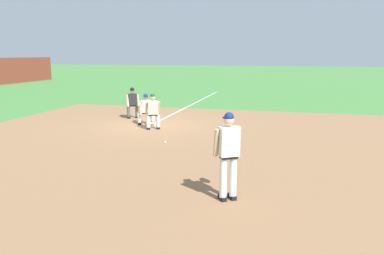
# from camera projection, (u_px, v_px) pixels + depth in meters

# --- Properties ---
(ground_plane) EXTENTS (160.00, 160.00, 0.00)m
(ground_plane) POSITION_uv_depth(u_px,v_px,m) (151.00, 125.00, 16.00)
(ground_plane) COLOR #47843D
(infield_dirt_patch) EXTENTS (18.00, 18.00, 0.01)m
(infield_dirt_patch) POSITION_uv_depth(u_px,v_px,m) (176.00, 150.00, 11.91)
(infield_dirt_patch) COLOR #936B47
(infield_dirt_patch) RESTS_ON ground
(foul_line_stripe) EXTENTS (14.60, 0.10, 0.00)m
(foul_line_stripe) POSITION_uv_depth(u_px,v_px,m) (194.00, 103.00, 22.92)
(foul_line_stripe) COLOR white
(foul_line_stripe) RESTS_ON ground
(first_base_bag) EXTENTS (0.38, 0.38, 0.09)m
(first_base_bag) POSITION_uv_depth(u_px,v_px,m) (151.00, 124.00, 15.99)
(first_base_bag) COLOR white
(first_base_bag) RESTS_ON ground
(baseball) EXTENTS (0.07, 0.07, 0.07)m
(baseball) POSITION_uv_depth(u_px,v_px,m) (165.00, 142.00, 12.76)
(baseball) COLOR white
(baseball) RESTS_ON ground
(pitcher) EXTENTS (0.84, 0.57, 1.86)m
(pitcher) POSITION_uv_depth(u_px,v_px,m) (229.00, 151.00, 7.66)
(pitcher) COLOR black
(pitcher) RESTS_ON ground
(first_baseman) EXTENTS (0.81, 1.04, 1.34)m
(first_baseman) POSITION_uv_depth(u_px,v_px,m) (147.00, 108.00, 16.06)
(first_baseman) COLOR black
(first_baseman) RESTS_ON ground
(baserunner) EXTENTS (0.61, 0.67, 1.46)m
(baserunner) POSITION_uv_depth(u_px,v_px,m) (153.00, 110.00, 14.99)
(baserunner) COLOR black
(baserunner) RESTS_ON ground
(umpire) EXTENTS (0.64, 0.68, 1.46)m
(umpire) POSITION_uv_depth(u_px,v_px,m) (133.00, 102.00, 17.59)
(umpire) COLOR black
(umpire) RESTS_ON ground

